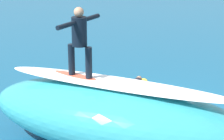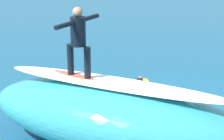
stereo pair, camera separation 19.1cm
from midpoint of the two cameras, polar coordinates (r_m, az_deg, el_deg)
name	(u,v)px [view 1 (the left image)]	position (r m, az deg, el deg)	size (l,w,h in m)	color
ground_plane	(158,117)	(11.94, 5.62, -6.18)	(120.00, 120.00, 0.00)	#145175
wave_crest	(115,118)	(9.94, -0.09, -6.33)	(6.42, 2.36, 1.60)	teal
wave_foam_lip	(116,83)	(9.61, -0.09, -1.77)	(5.46, 0.83, 0.08)	white
surfboard_riding	(80,78)	(9.99, -4.75, -1.03)	(2.11, 0.45, 0.08)	#E0563D
surfer_riding	(79,37)	(9.70, -4.90, 4.40)	(0.62, 1.49, 1.61)	black
surfboard_paddling	(135,90)	(13.64, 2.67, -2.68)	(2.32, 0.57, 0.08)	yellow
surfer_paddling	(134,87)	(13.48, 2.55, -2.22)	(0.31, 1.55, 0.28)	black
foam_patch_near	(144,112)	(12.05, 3.85, -5.55)	(0.96, 0.77, 0.13)	white
foam_patch_mid	(70,96)	(13.09, -6.02, -3.49)	(0.79, 0.62, 0.18)	white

